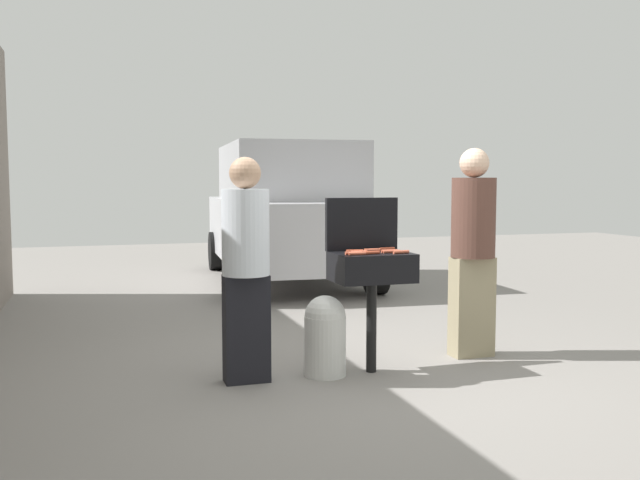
{
  "coord_description": "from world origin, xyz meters",
  "views": [
    {
      "loc": [
        -1.86,
        -4.88,
        1.48
      ],
      "look_at": [
        -0.14,
        0.56,
        1.0
      ],
      "focal_mm": 38.95,
      "sensor_mm": 36.0,
      "label": 1
    }
  ],
  "objects_px": {
    "parked_minivan": "(287,213)",
    "hot_dog_0": "(359,252)",
    "hot_dog_5": "(392,252)",
    "hot_dog_1": "(357,253)",
    "hot_dog_8": "(389,251)",
    "propane_tank": "(325,334)",
    "hot_dog_3": "(372,250)",
    "hot_dog_4": "(371,253)",
    "hot_dog_9": "(355,251)",
    "person_right": "(473,244)",
    "hot_dog_6": "(354,253)",
    "hot_dog_7": "(387,249)",
    "bbq_grill": "(372,271)",
    "hot_dog_2": "(401,252)",
    "person_left": "(246,261)"
  },
  "relations": [
    {
      "from": "hot_dog_5",
      "to": "hot_dog_9",
      "type": "xyz_separation_m",
      "value": [
        -0.26,
        0.11,
        0.0
      ]
    },
    {
      "from": "hot_dog_7",
      "to": "parked_minivan",
      "type": "xyz_separation_m",
      "value": [
        0.47,
        4.88,
        0.08
      ]
    },
    {
      "from": "bbq_grill",
      "to": "hot_dog_8",
      "type": "bearing_deg",
      "value": -15.1
    },
    {
      "from": "hot_dog_6",
      "to": "bbq_grill",
      "type": "bearing_deg",
      "value": 26.06
    },
    {
      "from": "hot_dog_2",
      "to": "hot_dog_7",
      "type": "height_order",
      "value": "same"
    },
    {
      "from": "hot_dog_0",
      "to": "hot_dog_2",
      "type": "distance_m",
      "value": 0.32
    },
    {
      "from": "bbq_grill",
      "to": "person_right",
      "type": "xyz_separation_m",
      "value": [
        1.0,
        0.21,
        0.17
      ]
    },
    {
      "from": "hot_dog_9",
      "to": "person_right",
      "type": "relative_size",
      "value": 0.07
    },
    {
      "from": "parked_minivan",
      "to": "hot_dog_9",
      "type": "bearing_deg",
      "value": 84.94
    },
    {
      "from": "hot_dog_2",
      "to": "parked_minivan",
      "type": "bearing_deg",
      "value": 84.86
    },
    {
      "from": "hot_dog_0",
      "to": "person_left",
      "type": "xyz_separation_m",
      "value": [
        -0.86,
        0.06,
        -0.05
      ]
    },
    {
      "from": "hot_dog_6",
      "to": "hot_dog_2",
      "type": "bearing_deg",
      "value": -4.99
    },
    {
      "from": "bbq_grill",
      "to": "hot_dog_1",
      "type": "height_order",
      "value": "hot_dog_1"
    },
    {
      "from": "hot_dog_5",
      "to": "hot_dog_1",
      "type": "bearing_deg",
      "value": -169.27
    },
    {
      "from": "hot_dog_2",
      "to": "person_left",
      "type": "relative_size",
      "value": 0.08
    },
    {
      "from": "hot_dog_8",
      "to": "hot_dog_9",
      "type": "bearing_deg",
      "value": 163.08
    },
    {
      "from": "bbq_grill",
      "to": "hot_dog_3",
      "type": "xyz_separation_m",
      "value": [
        0.03,
        0.08,
        0.16
      ]
    },
    {
      "from": "hot_dog_7",
      "to": "hot_dog_0",
      "type": "bearing_deg",
      "value": -151.16
    },
    {
      "from": "hot_dog_1",
      "to": "person_right",
      "type": "height_order",
      "value": "person_right"
    },
    {
      "from": "hot_dog_3",
      "to": "hot_dog_4",
      "type": "distance_m",
      "value": 0.2
    },
    {
      "from": "hot_dog_2",
      "to": "hot_dog_5",
      "type": "bearing_deg",
      "value": 135.15
    },
    {
      "from": "propane_tank",
      "to": "hot_dog_7",
      "type": "bearing_deg",
      "value": 12.4
    },
    {
      "from": "hot_dog_3",
      "to": "parked_minivan",
      "type": "distance_m",
      "value": 4.97
    },
    {
      "from": "hot_dog_1",
      "to": "propane_tank",
      "type": "height_order",
      "value": "hot_dog_1"
    },
    {
      "from": "hot_dog_0",
      "to": "hot_dog_4",
      "type": "distance_m",
      "value": 0.1
    },
    {
      "from": "bbq_grill",
      "to": "hot_dog_7",
      "type": "height_order",
      "value": "hot_dog_7"
    },
    {
      "from": "bbq_grill",
      "to": "person_left",
      "type": "xyz_separation_m",
      "value": [
        -0.98,
        0.03,
        0.11
      ]
    },
    {
      "from": "hot_dog_8",
      "to": "propane_tank",
      "type": "relative_size",
      "value": 0.21
    },
    {
      "from": "hot_dog_3",
      "to": "hot_dog_7",
      "type": "relative_size",
      "value": 1.0
    },
    {
      "from": "hot_dog_3",
      "to": "parked_minivan",
      "type": "relative_size",
      "value": 0.03
    },
    {
      "from": "parked_minivan",
      "to": "hot_dog_0",
      "type": "bearing_deg",
      "value": 85.11
    },
    {
      "from": "hot_dog_0",
      "to": "propane_tank",
      "type": "distance_m",
      "value": 0.68
    },
    {
      "from": "hot_dog_2",
      "to": "hot_dog_9",
      "type": "height_order",
      "value": "same"
    },
    {
      "from": "hot_dog_1",
      "to": "hot_dog_7",
      "type": "xyz_separation_m",
      "value": [
        0.35,
        0.26,
        0.0
      ]
    },
    {
      "from": "hot_dog_4",
      "to": "propane_tank",
      "type": "xyz_separation_m",
      "value": [
        -0.33,
        0.11,
        -0.63
      ]
    },
    {
      "from": "hot_dog_6",
      "to": "hot_dog_8",
      "type": "distance_m",
      "value": 0.32
    },
    {
      "from": "hot_dog_6",
      "to": "hot_dog_7",
      "type": "height_order",
      "value": "same"
    },
    {
      "from": "hot_dog_8",
      "to": "hot_dog_0",
      "type": "bearing_deg",
      "value": 179.12
    },
    {
      "from": "hot_dog_5",
      "to": "hot_dog_0",
      "type": "bearing_deg",
      "value": 171.54
    },
    {
      "from": "parked_minivan",
      "to": "person_right",
      "type": "bearing_deg",
      "value": 97.94
    },
    {
      "from": "hot_dog_0",
      "to": "parked_minivan",
      "type": "relative_size",
      "value": 0.03
    },
    {
      "from": "hot_dog_7",
      "to": "parked_minivan",
      "type": "relative_size",
      "value": 0.03
    },
    {
      "from": "hot_dog_3",
      "to": "propane_tank",
      "type": "distance_m",
      "value": 0.75
    },
    {
      "from": "person_right",
      "to": "bbq_grill",
      "type": "bearing_deg",
      "value": 17.81
    },
    {
      "from": "bbq_grill",
      "to": "propane_tank",
      "type": "height_order",
      "value": "bbq_grill"
    },
    {
      "from": "propane_tank",
      "to": "hot_dog_5",
      "type": "bearing_deg",
      "value": -9.04
    },
    {
      "from": "hot_dog_0",
      "to": "hot_dog_1",
      "type": "xyz_separation_m",
      "value": [
        -0.05,
        -0.1,
        0.0
      ]
    },
    {
      "from": "hot_dog_4",
      "to": "parked_minivan",
      "type": "bearing_deg",
      "value": 82.25
    },
    {
      "from": "hot_dog_2",
      "to": "hot_dog_8",
      "type": "xyz_separation_m",
      "value": [
        -0.06,
        0.09,
        0.0
      ]
    },
    {
      "from": "hot_dog_8",
      "to": "person_right",
      "type": "xyz_separation_m",
      "value": [
        0.87,
        0.25,
        0.01
      ]
    }
  ]
}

